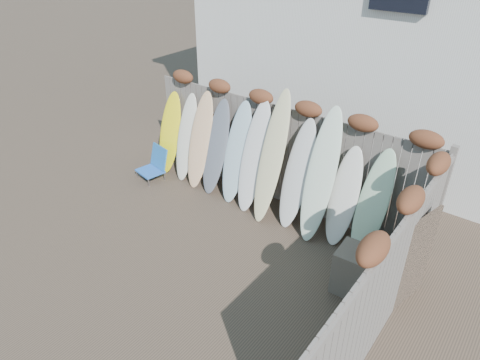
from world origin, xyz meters
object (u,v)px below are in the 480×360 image
Objects in this scene: beach_chair at (155,164)px; lattice_panel at (411,264)px; wooden_crate at (357,272)px; surfboard_0 at (170,133)px.

beach_chair is 0.46× the size of lattice_panel.
beach_chair is 5.66m from lattice_panel.
beach_chair is at bearing -170.58° from lattice_panel.
wooden_crate is 0.79m from lattice_panel.
beach_chair is at bearing 174.11° from wooden_crate.
surfboard_0 is at bearing 89.61° from beach_chair.
surfboard_0 reaches higher than beach_chair.
surfboard_0 is (0.00, 0.53, 0.55)m from beach_chair.
beach_chair is 0.77m from surfboard_0.
surfboard_0 is at bearing 168.15° from wooden_crate.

